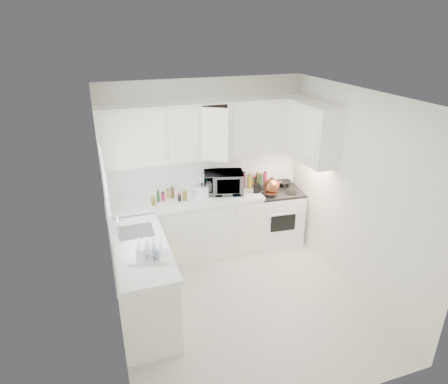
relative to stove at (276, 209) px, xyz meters
name	(u,v)px	position (x,y,z in m)	size (l,w,h in m)	color
floor	(242,302)	(-1.07, -1.28, -0.57)	(3.20, 3.20, 0.00)	silver
ceiling	(246,96)	(-1.07, -1.28, 2.03)	(3.20, 3.20, 0.00)	white
wall_back	(205,167)	(-1.07, 0.32, 0.73)	(3.00, 3.00, 0.00)	white
wall_front	(317,295)	(-1.07, -2.88, 0.73)	(3.00, 3.00, 0.00)	white
wall_left	(109,231)	(-2.57, -1.28, 0.73)	(3.20, 3.20, 0.00)	white
wall_right	(354,194)	(0.43, -1.28, 0.73)	(3.20, 3.20, 0.00)	white
window_blinds	(106,196)	(-2.55, -0.93, 0.98)	(0.06, 0.96, 1.06)	white
lower_cabinets_back	(187,229)	(-1.46, 0.02, -0.12)	(2.22, 0.60, 0.90)	white
lower_cabinets_left	(142,282)	(-2.27, -1.08, -0.12)	(0.60, 1.60, 0.90)	white
countertop_back	(185,201)	(-1.46, 0.01, 0.36)	(2.24, 0.64, 0.05)	white
countertop_left	(140,248)	(-2.26, -1.08, 0.36)	(0.64, 1.62, 0.05)	white
backsplash_back	(205,171)	(-1.07, 0.31, 0.66)	(2.98, 0.02, 0.55)	white
backsplash_left	(110,229)	(-2.56, -1.08, 0.66)	(0.02, 1.60, 0.55)	white
upper_cabinets_back	(208,157)	(-1.07, 0.16, 0.93)	(3.00, 0.33, 0.80)	white
upper_cabinets_right	(310,161)	(0.26, -0.46, 0.93)	(0.33, 0.90, 0.80)	white
sink	(135,223)	(-2.26, -0.73, 0.50)	(0.42, 0.38, 0.30)	gray
stove	(276,209)	(0.00, 0.00, 0.00)	(0.74, 0.61, 1.14)	white
tea_kettle	(272,185)	(-0.18, -0.16, 0.51)	(0.29, 0.24, 0.27)	#9C432A
frying_pan	(283,181)	(0.18, 0.16, 0.40)	(0.25, 0.43, 0.04)	black
microwave	(223,180)	(-0.86, 0.07, 0.58)	(0.58, 0.32, 0.39)	gray
rice_cooker	(202,190)	(-1.21, 0.02, 0.49)	(0.21, 0.21, 0.21)	white
paper_towel	(202,184)	(-1.16, 0.18, 0.52)	(0.12, 0.12, 0.27)	white
utensil_crock	(257,182)	(-0.39, -0.09, 0.55)	(0.11, 0.11, 0.33)	black
dish_rack	(148,249)	(-2.20, -1.37, 0.49)	(0.40, 0.30, 0.22)	white
spice_left_0	(152,196)	(-1.92, 0.14, 0.45)	(0.06, 0.06, 0.13)	brown
spice_left_1	(158,197)	(-1.85, 0.05, 0.45)	(0.06, 0.06, 0.13)	#20622D
spice_left_2	(162,194)	(-1.77, 0.14, 0.45)	(0.06, 0.06, 0.13)	#BF1941
spice_left_3	(169,196)	(-1.70, 0.05, 0.45)	(0.06, 0.06, 0.13)	gold
spice_left_4	(172,193)	(-1.62, 0.14, 0.45)	(0.06, 0.06, 0.13)	brown
spice_left_5	(179,195)	(-1.55, 0.05, 0.45)	(0.06, 0.06, 0.13)	black
spice_left_6	(182,192)	(-1.47, 0.14, 0.45)	(0.06, 0.06, 0.13)	brown
sauce_right_0	(244,181)	(-0.49, 0.18, 0.48)	(0.06, 0.06, 0.19)	#BF1941
sauce_right_1	(248,182)	(-0.44, 0.12, 0.48)	(0.06, 0.06, 0.19)	gold
sauce_right_2	(250,180)	(-0.38, 0.18, 0.48)	(0.06, 0.06, 0.19)	brown
sauce_right_3	(255,181)	(-0.33, 0.12, 0.48)	(0.06, 0.06, 0.19)	black
sauce_right_4	(257,179)	(-0.27, 0.18, 0.48)	(0.06, 0.06, 0.19)	brown
sauce_right_5	(262,180)	(-0.22, 0.12, 0.48)	(0.06, 0.06, 0.19)	#20622D
sauce_right_6	(263,178)	(-0.16, 0.18, 0.48)	(0.06, 0.06, 0.19)	#BF1941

